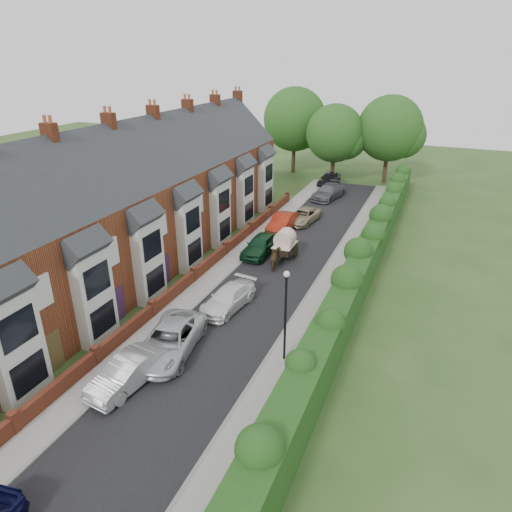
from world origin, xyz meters
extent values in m
plane|color=#2D4C1E|center=(0.00, 0.00, 0.00)|extent=(140.00, 140.00, 0.00)
cube|color=black|center=(-0.50, 11.00, 0.01)|extent=(6.00, 58.00, 0.02)
cube|color=gray|center=(3.60, 11.00, 0.06)|extent=(2.20, 58.00, 0.12)
cube|color=gray|center=(-4.35, 11.00, 0.06)|extent=(1.70, 58.00, 0.12)
cube|color=gray|center=(2.55, 11.00, 0.07)|extent=(0.18, 58.00, 0.13)
cube|color=gray|center=(-3.55, 11.00, 0.07)|extent=(0.18, 58.00, 0.13)
cube|color=#123812|center=(5.40, 11.00, 1.25)|extent=(1.50, 58.00, 2.50)
cube|color=brown|center=(-11.00, 10.00, 3.25)|extent=(8.00, 40.00, 6.50)
cube|color=#282B30|center=(-11.00, 10.00, 6.50)|extent=(8.00, 40.20, 8.00)
cube|color=silver|center=(-6.65, -3.10, 2.60)|extent=(0.70, 2.40, 5.20)
cube|color=black|center=(-6.28, -3.10, 1.40)|extent=(0.06, 1.80, 1.60)
cube|color=black|center=(-6.28, -3.10, 3.80)|extent=(0.06, 1.80, 1.60)
cube|color=#282B30|center=(-6.80, -3.10, 5.60)|extent=(1.70, 2.60, 1.70)
cube|color=#3F2D2D|center=(-6.96, -1.00, 1.05)|extent=(0.08, 0.90, 2.10)
cube|color=silver|center=(-6.95, -1.10, 4.40)|extent=(0.12, 1.20, 1.60)
cube|color=silver|center=(-6.65, 1.90, 2.60)|extent=(0.70, 2.40, 5.20)
cube|color=black|center=(-6.28, 1.90, 1.40)|extent=(0.06, 1.80, 1.60)
cube|color=black|center=(-6.28, 1.90, 3.80)|extent=(0.06, 1.80, 1.60)
cube|color=#282B30|center=(-6.80, 1.90, 5.60)|extent=(1.70, 2.60, 1.70)
cube|color=#3F2D2D|center=(-6.96, 4.00, 1.05)|extent=(0.08, 0.90, 2.10)
cube|color=silver|center=(-6.95, 3.90, 4.40)|extent=(0.12, 1.20, 1.60)
cube|color=silver|center=(-6.65, 6.90, 2.60)|extent=(0.70, 2.40, 5.20)
cube|color=black|center=(-6.28, 6.90, 1.40)|extent=(0.06, 1.80, 1.60)
cube|color=black|center=(-6.28, 6.90, 3.80)|extent=(0.06, 1.80, 1.60)
cube|color=#282B30|center=(-6.80, 6.90, 5.60)|extent=(1.70, 2.60, 1.70)
cube|color=#3F2D2D|center=(-6.96, 9.00, 1.05)|extent=(0.08, 0.90, 2.10)
cube|color=silver|center=(-6.95, 8.90, 4.40)|extent=(0.12, 1.20, 1.60)
cube|color=silver|center=(-6.65, 11.90, 2.60)|extent=(0.70, 2.40, 5.20)
cube|color=black|center=(-6.28, 11.90, 1.40)|extent=(0.06, 1.80, 1.60)
cube|color=black|center=(-6.28, 11.90, 3.80)|extent=(0.06, 1.80, 1.60)
cube|color=#282B30|center=(-6.80, 11.90, 5.60)|extent=(1.70, 2.60, 1.70)
cube|color=#3F2D2D|center=(-6.96, 14.00, 1.05)|extent=(0.08, 0.90, 2.10)
cube|color=silver|center=(-6.95, 13.90, 4.40)|extent=(0.12, 1.20, 1.60)
cube|color=silver|center=(-6.65, 16.90, 2.60)|extent=(0.70, 2.40, 5.20)
cube|color=black|center=(-6.28, 16.90, 1.40)|extent=(0.06, 1.80, 1.60)
cube|color=black|center=(-6.28, 16.90, 3.80)|extent=(0.06, 1.80, 1.60)
cube|color=#282B30|center=(-6.80, 16.90, 5.60)|extent=(1.70, 2.60, 1.70)
cube|color=#3F2D2D|center=(-6.96, 19.00, 1.05)|extent=(0.08, 0.90, 2.10)
cube|color=silver|center=(-6.95, 18.90, 4.40)|extent=(0.12, 1.20, 1.60)
cube|color=silver|center=(-6.65, 21.90, 2.60)|extent=(0.70, 2.40, 5.20)
cube|color=black|center=(-6.28, 21.90, 1.40)|extent=(0.06, 1.80, 1.60)
cube|color=black|center=(-6.28, 21.90, 3.80)|extent=(0.06, 1.80, 1.60)
cube|color=#282B30|center=(-6.80, 21.90, 5.60)|extent=(1.70, 2.60, 1.70)
cube|color=#3F2D2D|center=(-6.96, 24.00, 1.05)|extent=(0.08, 0.90, 2.10)
cube|color=silver|center=(-6.95, 23.90, 4.40)|extent=(0.12, 1.20, 1.60)
cube|color=silver|center=(-6.65, 26.90, 2.60)|extent=(0.70, 2.40, 5.20)
cube|color=black|center=(-6.28, 26.90, 1.40)|extent=(0.06, 1.80, 1.60)
cube|color=black|center=(-6.28, 26.90, 3.80)|extent=(0.06, 1.80, 1.60)
cube|color=#282B30|center=(-6.80, 26.90, 5.60)|extent=(1.70, 2.60, 1.70)
cube|color=#3F2D2D|center=(-6.96, 29.00, 1.05)|extent=(0.08, 0.90, 2.10)
cube|color=silver|center=(-6.95, 28.90, 4.40)|extent=(0.12, 1.20, 1.60)
cube|color=brown|center=(-11.00, 5.00, 10.30)|extent=(0.90, 0.50, 1.60)
cylinder|color=#9A4A2E|center=(-11.20, 5.00, 11.25)|extent=(0.20, 0.20, 0.50)
cylinder|color=#9A4A2E|center=(-10.80, 5.00, 11.25)|extent=(0.20, 0.20, 0.50)
cube|color=brown|center=(-11.00, 10.00, 10.30)|extent=(0.90, 0.50, 1.60)
cylinder|color=#9A4A2E|center=(-11.20, 10.00, 11.25)|extent=(0.20, 0.20, 0.50)
cylinder|color=#9A4A2E|center=(-10.80, 10.00, 11.25)|extent=(0.20, 0.20, 0.50)
cube|color=brown|center=(-11.00, 15.00, 10.30)|extent=(0.90, 0.50, 1.60)
cylinder|color=#9A4A2E|center=(-11.20, 15.00, 11.25)|extent=(0.20, 0.20, 0.50)
cylinder|color=#9A4A2E|center=(-10.80, 15.00, 11.25)|extent=(0.20, 0.20, 0.50)
cube|color=brown|center=(-11.00, 20.00, 10.30)|extent=(0.90, 0.50, 1.60)
cylinder|color=#9A4A2E|center=(-11.20, 20.00, 11.25)|extent=(0.20, 0.20, 0.50)
cylinder|color=#9A4A2E|center=(-10.80, 20.00, 11.25)|extent=(0.20, 0.20, 0.50)
cube|color=brown|center=(-11.00, 25.00, 10.30)|extent=(0.90, 0.50, 1.60)
cylinder|color=#9A4A2E|center=(-11.20, 25.00, 11.25)|extent=(0.20, 0.20, 0.50)
cylinder|color=#9A4A2E|center=(-10.80, 25.00, 11.25)|extent=(0.20, 0.20, 0.50)
cube|color=brown|center=(-11.00, 30.00, 10.30)|extent=(0.90, 0.50, 1.60)
cylinder|color=#9A4A2E|center=(-11.20, 30.00, 11.25)|extent=(0.20, 0.20, 0.50)
cylinder|color=#9A4A2E|center=(-10.80, 30.00, 11.25)|extent=(0.20, 0.20, 0.50)
cube|color=brown|center=(-5.35, -2.50, 0.45)|extent=(0.30, 4.70, 0.90)
cube|color=brown|center=(-5.35, 2.50, 0.45)|extent=(0.30, 4.70, 0.90)
cube|color=brown|center=(-5.35, 7.50, 0.45)|extent=(0.30, 4.70, 0.90)
cube|color=brown|center=(-5.35, 12.50, 0.45)|extent=(0.30, 4.70, 0.90)
cube|color=brown|center=(-5.35, 17.50, 0.45)|extent=(0.30, 4.70, 0.90)
cube|color=brown|center=(-5.35, 22.50, 0.45)|extent=(0.30, 4.70, 0.90)
cube|color=brown|center=(-5.35, 27.50, 0.45)|extent=(0.30, 4.70, 0.90)
cube|color=brown|center=(-5.35, -5.00, 0.55)|extent=(0.35, 0.35, 1.10)
cube|color=brown|center=(-5.35, 0.00, 0.55)|extent=(0.35, 0.35, 1.10)
cube|color=brown|center=(-5.35, 5.00, 0.55)|extent=(0.35, 0.35, 1.10)
cube|color=brown|center=(-5.35, 10.00, 0.55)|extent=(0.35, 0.35, 1.10)
cube|color=brown|center=(-5.35, 15.00, 0.55)|extent=(0.35, 0.35, 1.10)
cube|color=brown|center=(-5.35, 20.00, 0.55)|extent=(0.35, 0.35, 1.10)
cube|color=brown|center=(-5.35, 25.00, 0.55)|extent=(0.35, 0.35, 1.10)
cube|color=brown|center=(-5.35, 30.00, 0.55)|extent=(0.35, 0.35, 1.10)
cylinder|color=black|center=(3.40, 4.00, 2.40)|extent=(0.12, 0.12, 4.80)
cylinder|color=black|center=(3.40, 4.00, 4.85)|extent=(0.20, 0.20, 0.10)
sphere|color=silver|center=(3.40, 4.00, 5.00)|extent=(0.32, 0.32, 0.32)
cylinder|color=#332316|center=(-3.00, 40.00, 2.38)|extent=(0.50, 0.50, 4.75)
sphere|color=#204E1A|center=(-3.00, 40.00, 5.89)|extent=(6.80, 6.80, 6.80)
sphere|color=#204E1A|center=(-1.64, 40.30, 5.23)|extent=(4.76, 4.76, 4.76)
cylinder|color=#332316|center=(3.00, 42.00, 2.62)|extent=(0.50, 0.50, 5.25)
sphere|color=#204E1A|center=(3.00, 42.00, 6.51)|extent=(7.60, 7.60, 7.60)
sphere|color=#204E1A|center=(4.52, 42.30, 5.78)|extent=(5.32, 5.32, 5.32)
cylinder|color=#332316|center=(-9.00, 43.00, 2.75)|extent=(0.50, 0.50, 5.50)
sphere|color=#204E1A|center=(-9.00, 43.00, 6.82)|extent=(8.00, 8.00, 8.00)
sphere|color=#204E1A|center=(-7.40, 43.30, 6.05)|extent=(5.60, 5.60, 5.60)
imported|color=#AFB0B4|center=(-2.85, -0.60, 0.74)|extent=(2.16, 4.64, 1.47)
imported|color=silver|center=(-2.42, 2.34, 0.77)|extent=(3.41, 5.90, 1.55)
imported|color=white|center=(-1.60, 7.72, 0.67)|extent=(2.44, 4.80, 1.34)
imported|color=#10381D|center=(-2.83, 16.20, 0.79)|extent=(2.08, 4.74, 1.59)
imported|color=#9F2311|center=(-3.00, 21.80, 0.77)|extent=(1.71, 4.68, 1.53)
imported|color=tan|center=(-1.92, 24.58, 0.64)|extent=(2.70, 4.82, 1.27)
imported|color=#585B60|center=(-1.65, 33.00, 0.77)|extent=(3.15, 5.64, 1.54)
imported|color=black|center=(-3.00, 38.60, 0.76)|extent=(2.23, 4.60, 1.51)
imported|color=#4F391D|center=(-0.80, 14.19, 0.73)|extent=(1.23, 1.88, 1.46)
cube|color=black|center=(-0.80, 16.05, 0.93)|extent=(1.31, 2.19, 0.55)
cylinder|color=beige|center=(-0.80, 16.05, 1.70)|extent=(1.42, 1.37, 1.42)
cube|color=beige|center=(-0.80, 16.05, 1.20)|extent=(1.45, 2.24, 0.04)
cylinder|color=black|center=(-1.51, 16.70, 0.49)|extent=(0.09, 0.99, 0.99)
cylinder|color=black|center=(-0.08, 16.70, 0.49)|extent=(0.09, 0.99, 0.99)
cylinder|color=black|center=(-1.18, 14.84, 0.99)|extent=(0.06, 1.97, 0.06)
cylinder|color=black|center=(-0.41, 14.84, 0.99)|extent=(0.06, 1.97, 0.06)
camera|label=1|loc=(9.49, -14.49, 14.63)|focal=32.00mm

